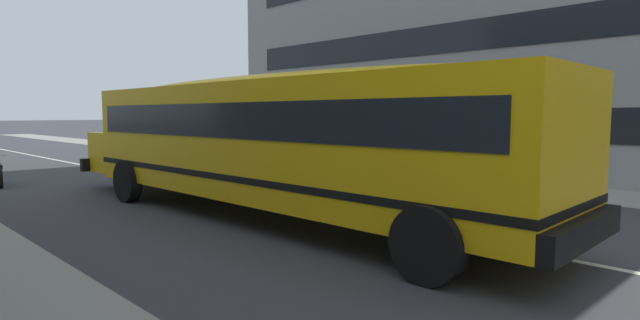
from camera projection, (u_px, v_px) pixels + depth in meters
ground_plane at (476, 242)px, 8.88m from camera, size 400.00×400.00×0.00m
sidewalk_far at (599, 195)px, 13.91m from camera, size 120.00×3.00×0.01m
lane_centreline at (476, 242)px, 8.88m from camera, size 110.00×0.16×0.01m
school_bus at (272, 134)px, 10.78m from camera, size 13.91×3.29×3.11m
parked_car_red_past_driveway at (234, 148)px, 21.12m from camera, size 3.95×1.97×1.64m
parked_car_teal_far_corner at (167, 142)px, 25.56m from camera, size 3.91×1.91×1.64m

